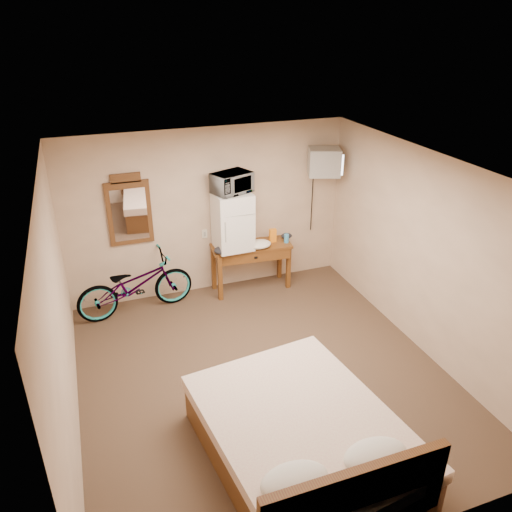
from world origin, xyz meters
name	(u,v)px	position (x,y,z in m)	size (l,w,h in m)	color
room	(264,283)	(0.00, 0.00, 1.25)	(4.60, 4.64, 2.50)	#462F23
desk	(252,253)	(0.57, 2.00, 0.61)	(1.24, 0.57, 0.75)	brown
mini_fridge	(233,221)	(0.29, 2.03, 1.18)	(0.54, 0.52, 0.85)	white
microwave	(232,183)	(0.29, 2.03, 1.75)	(0.53, 0.36, 0.30)	white
snack_bag	(273,235)	(0.92, 2.02, 0.85)	(0.10, 0.06, 0.21)	orange
blue_cup	(286,238)	(1.11, 1.93, 0.82)	(0.07, 0.07, 0.13)	#3F9BD8
cloth_cream	(259,244)	(0.65, 1.89, 0.81)	(0.36, 0.28, 0.11)	silver
cloth_dark_a	(224,250)	(0.10, 1.89, 0.80)	(0.29, 0.22, 0.11)	black
cloth_dark_b	(287,236)	(1.17, 2.07, 0.79)	(0.17, 0.14, 0.08)	black
crt_television	(324,162)	(1.72, 2.02, 1.92)	(0.56, 0.63, 0.40)	black
wall_mirror	(129,211)	(-1.14, 2.27, 1.43)	(0.61, 0.04, 1.03)	brown
bicycle	(135,285)	(-1.20, 1.95, 0.44)	(0.58, 1.66, 0.87)	black
bed	(304,442)	(-0.10, -1.37, 0.29)	(1.86, 2.32, 0.90)	brown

